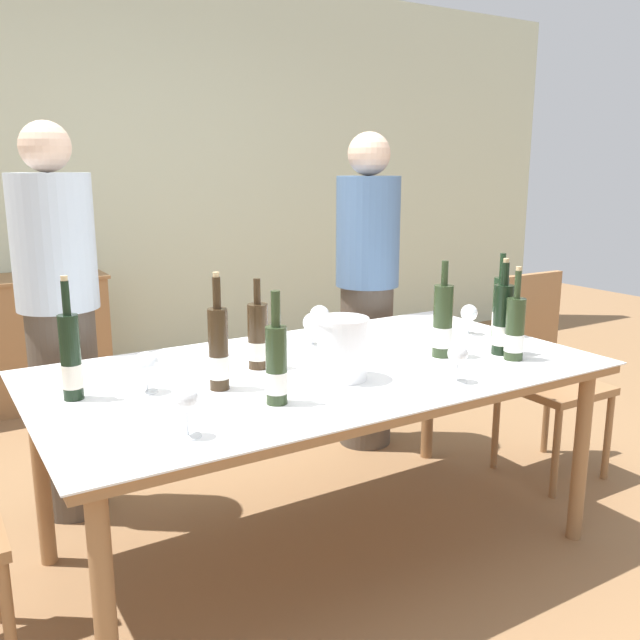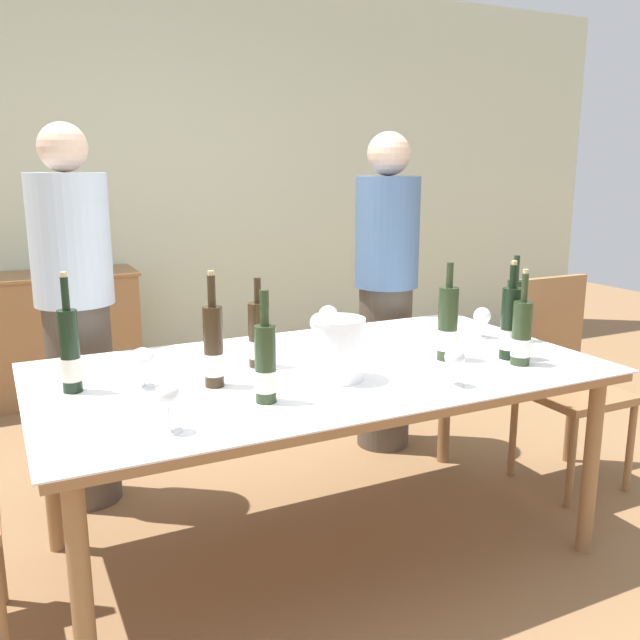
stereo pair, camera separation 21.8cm
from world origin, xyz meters
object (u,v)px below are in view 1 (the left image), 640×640
dining_table (320,382)px  wine_bottle_3 (276,366)px  wine_bottle_5 (443,323)px  wine_bottle_7 (515,330)px  wine_glass_0 (458,356)px  chair_right_end (541,362)px  wine_glass_2 (313,323)px  wine_glass_5 (320,316)px  wine_bottle_1 (502,321)px  wine_glass_4 (146,365)px  wine_bottle_2 (258,338)px  wine_glass_3 (469,314)px  wine_bottle_0 (71,359)px  person_host (61,326)px  ice_bucket (342,347)px  wine_glass_1 (186,402)px  wine_bottle_6 (219,350)px  sideboard_cabinet (9,344)px  person_guest_left (367,293)px  wine_bottle_4 (500,308)px

dining_table → wine_bottle_3: wine_bottle_3 is taller
wine_bottle_5 → wine_bottle_7: bearing=-40.1°
wine_glass_0 → chair_right_end: chair_right_end is taller
wine_bottle_5 → wine_glass_0: wine_bottle_5 is taller
wine_glass_2 → wine_glass_5: bearing=42.0°
wine_bottle_1 → wine_glass_5: 0.76m
wine_glass_4 → wine_bottle_2: bearing=7.7°
wine_bottle_3 → wine_glass_3: bearing=17.3°
wine_glass_2 → wine_glass_3: 0.72m
wine_bottle_0 → dining_table: bearing=-7.2°
wine_bottle_1 → wine_glass_0: (-0.40, -0.18, -0.04)m
wine_bottle_2 → chair_right_end: wine_bottle_2 is taller
wine_bottle_1 → person_host: (-1.47, 1.06, -0.05)m
wine_bottle_5 → wine_glass_2: wine_bottle_5 is taller
ice_bucket → wine_glass_1: size_ratio=1.51×
wine_glass_3 → person_host: size_ratio=0.08×
wine_bottle_2 → person_host: 0.92m
wine_bottle_2 → wine_bottle_3: bearing=-107.9°
wine_glass_0 → wine_glass_2: bearing=104.0°
wine_bottle_5 → person_host: bearing=142.0°
wine_bottle_1 → wine_glass_5: size_ratio=2.55×
wine_glass_1 → wine_bottle_6: bearing=54.7°
sideboard_cabinet → wine_bottle_1: 3.06m
wine_glass_4 → person_guest_left: bearing=27.9°
wine_bottle_5 → wine_glass_2: bearing=129.7°
wine_bottle_0 → wine_bottle_6: size_ratio=1.01×
wine_bottle_1 → wine_bottle_6: wine_bottle_6 is taller
wine_bottle_4 → wine_bottle_6: wine_bottle_6 is taller
wine_glass_3 → wine_glass_5: wine_glass_5 is taller
wine_bottle_3 → wine_glass_4: 0.45m
wine_glass_3 → person_guest_left: bearing=94.4°
wine_bottle_4 → wine_bottle_6: (-1.34, -0.03, 0.01)m
wine_bottle_6 → wine_glass_2: size_ratio=2.88×
wine_glass_0 → wine_glass_5: wine_glass_5 is taller
wine_bottle_4 → wine_glass_1: size_ratio=2.54×
sideboard_cabinet → wine_glass_2: 2.35m
wine_bottle_2 → wine_glass_5: 0.48m
dining_table → wine_glass_2: wine_glass_2 is taller
wine_bottle_5 → person_guest_left: 0.97m
ice_bucket → wine_bottle_2: (-0.19, 0.27, -0.00)m
person_guest_left → wine_bottle_4: bearing=-80.2°
wine_glass_5 → person_host: size_ratio=0.09×
wine_bottle_1 → wine_glass_3: wine_bottle_1 is taller
sideboard_cabinet → person_guest_left: 2.28m
wine_bottle_1 → wine_glass_2: (-0.57, 0.51, -0.04)m
wine_bottle_2 → wine_glass_4: (-0.44, -0.06, -0.02)m
wine_bottle_4 → wine_bottle_5: size_ratio=0.97×
wine_glass_4 → wine_bottle_5: bearing=-8.8°
wine_bottle_4 → wine_bottle_0: bearing=176.3°
wine_glass_3 → dining_table: bearing=-173.7°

